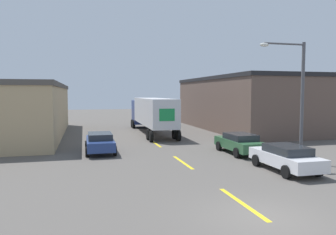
{
  "coord_description": "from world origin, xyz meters",
  "views": [
    {
      "loc": [
        -5.89,
        -9.73,
        4.24
      ],
      "look_at": [
        0.01,
        13.05,
        2.52
      ],
      "focal_mm": 35.0,
      "sensor_mm": 36.0,
      "label": 1
    }
  ],
  "objects": [
    {
      "name": "warehouse_right",
      "position": [
        12.42,
        25.91,
        3.1
      ],
      "size": [
        9.21,
        21.22,
        6.18
      ],
      "color": "brown",
      "rests_on": "ground_plane"
    },
    {
      "name": "parked_car_right_near",
      "position": [
        4.78,
        5.77,
        0.77
      ],
      "size": [
        2.08,
        4.73,
        1.43
      ],
      "color": "silver",
      "rests_on": "ground_plane"
    },
    {
      "name": "ground_plane",
      "position": [
        0.0,
        0.0,
        0.0
      ],
      "size": [
        160.0,
        160.0,
        0.0
      ],
      "primitive_type": "plane",
      "color": "#56514C"
    },
    {
      "name": "parked_car_left_far",
      "position": [
        -4.78,
        14.07,
        0.77
      ],
      "size": [
        2.08,
        4.73,
        1.43
      ],
      "color": "navy",
      "rests_on": "ground_plane"
    },
    {
      "name": "semi_truck",
      "position": [
        1.15,
        24.66,
        2.28
      ],
      "size": [
        2.99,
        14.8,
        3.75
      ],
      "rotation": [
        0.0,
        0.0,
        -0.02
      ],
      "color": "navy",
      "rests_on": "ground_plane"
    },
    {
      "name": "parked_car_right_mid",
      "position": [
        4.78,
        11.23,
        0.77
      ],
      "size": [
        2.08,
        4.73,
        1.43
      ],
      "color": "#2D5B38",
      "rests_on": "ground_plane"
    },
    {
      "name": "road_centerline",
      "position": [
        0.0,
        9.37,
        0.0
      ],
      "size": [
        0.2,
        19.57,
        0.01
      ],
      "color": "yellow",
      "rests_on": "ground_plane"
    },
    {
      "name": "street_lamp",
      "position": [
        6.56,
        7.43,
        4.33
      ],
      "size": [
        3.03,
        0.32,
        7.31
      ],
      "color": "#4C4C51",
      "rests_on": "ground_plane"
    }
  ]
}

